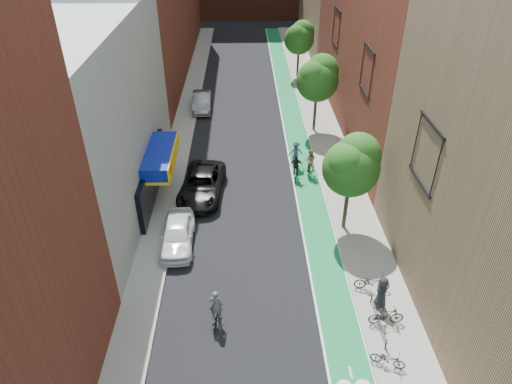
{
  "coord_description": "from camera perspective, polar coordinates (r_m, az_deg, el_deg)",
  "views": [
    {
      "loc": [
        -0.53,
        -12.57,
        17.8
      ],
      "look_at": [
        0.16,
        12.03,
        1.5
      ],
      "focal_mm": 32.0,
      "sensor_mm": 36.0,
      "label": 1
    }
  ],
  "objects": [
    {
      "name": "parked_bike_near",
      "position": [
        25.12,
        14.3,
        -10.89
      ],
      "size": [
        1.93,
        0.92,
        0.98
      ],
      "primitive_type": "imported",
      "rotation": [
        0.0,
        0.0,
        1.42
      ],
      "color": "black",
      "rests_on": "sidewalk_right"
    },
    {
      "name": "parked_car_black",
      "position": [
        31.75,
        -6.79,
        0.95
      ],
      "size": [
        3.31,
        6.21,
        1.66
      ],
      "primitive_type": "imported",
      "rotation": [
        0.0,
        0.0,
        -0.1
      ],
      "color": "black",
      "rests_on": "ground"
    },
    {
      "name": "building_left_white",
      "position": [
        30.9,
        -21.53,
        8.69
      ],
      "size": [
        8.0,
        20.0,
        12.0
      ],
      "primitive_type": "cube",
      "color": "silver",
      "rests_on": "ground"
    },
    {
      "name": "cyclist_lead",
      "position": [
        22.91,
        -5.0,
        -14.87
      ],
      "size": [
        0.8,
        1.78,
        2.11
      ],
      "rotation": [
        0.0,
        0.0,
        3.02
      ],
      "color": "black",
      "rests_on": "ground"
    },
    {
      "name": "pedestrian",
      "position": [
        24.08,
        15.44,
        -12.01
      ],
      "size": [
        0.85,
        1.05,
        1.86
      ],
      "primitive_type": "imported",
      "rotation": [
        0.0,
        0.0,
        -1.9
      ],
      "color": "black",
      "rests_on": "sidewalk_right"
    },
    {
      "name": "sidewalk_right",
      "position": [
        43.02,
        8.04,
        8.85
      ],
      "size": [
        3.0,
        68.0,
        0.15
      ],
      "primitive_type": "cube",
      "color": "gray",
      "rests_on": "ground"
    },
    {
      "name": "ground",
      "position": [
        21.79,
        0.51,
        -21.23
      ],
      "size": [
        160.0,
        160.0,
        0.0
      ],
      "primitive_type": "plane",
      "color": "black",
      "rests_on": "ground"
    },
    {
      "name": "cyclist_lane_mid",
      "position": [
        33.45,
        5.03,
        2.71
      ],
      "size": [
        0.99,
        1.71,
        1.95
      ],
      "rotation": [
        0.0,
        0.0,
        2.97
      ],
      "color": "black",
      "rests_on": "ground"
    },
    {
      "name": "cyclist_lane_near",
      "position": [
        34.0,
        6.75,
        3.46
      ],
      "size": [
        0.97,
        1.77,
        2.1
      ],
      "rotation": [
        0.0,
        0.0,
        2.94
      ],
      "color": "black",
      "rests_on": "ground"
    },
    {
      "name": "tree_mid",
      "position": [
        39.29,
        7.76,
        14.04
      ],
      "size": [
        3.55,
        3.53,
        6.74
      ],
      "color": "#332619",
      "rests_on": "ground"
    },
    {
      "name": "tree_far",
      "position": [
        52.67,
        5.47,
        18.75
      ],
      "size": [
        3.3,
        3.25,
        6.21
      ],
      "color": "#332619",
      "rests_on": "ground"
    },
    {
      "name": "parked_bike_far",
      "position": [
        22.19,
        16.16,
        -19.4
      ],
      "size": [
        1.62,
        1.08,
        0.8
      ],
      "primitive_type": "imported",
      "rotation": [
        0.0,
        0.0,
        1.18
      ],
      "color": "black",
      "rests_on": "sidewalk_right"
    },
    {
      "name": "parked_bike_mid",
      "position": [
        23.63,
        15.97,
        -14.67
      ],
      "size": [
        1.74,
        0.52,
        1.04
      ],
      "primitive_type": "imported",
      "rotation": [
        0.0,
        0.0,
        1.59
      ],
      "color": "black",
      "rests_on": "sidewalk_right"
    },
    {
      "name": "sidewalk_left",
      "position": [
        42.8,
        -8.9,
        8.64
      ],
      "size": [
        2.0,
        68.0,
        0.15
      ],
      "primitive_type": "cube",
      "color": "gray",
      "rests_on": "ground"
    },
    {
      "name": "cyclist_lane_far",
      "position": [
        34.98,
        4.96,
        4.62
      ],
      "size": [
        1.25,
        1.67,
        2.11
      ],
      "rotation": [
        0.0,
        0.0,
        3.36
      ],
      "color": "black",
      "rests_on": "ground"
    },
    {
      "name": "bike_lane",
      "position": [
        42.72,
        4.69,
        8.79
      ],
      "size": [
        2.0,
        68.0,
        0.01
      ],
      "primitive_type": "cube",
      "color": "#126834",
      "rests_on": "ground"
    },
    {
      "name": "tree_near",
      "position": [
        26.85,
        11.93,
        3.43
      ],
      "size": [
        3.4,
        3.36,
        6.42
      ],
      "color": "#332619",
      "rests_on": "ground"
    },
    {
      "name": "parked_car_white",
      "position": [
        27.55,
        -9.78,
        -5.18
      ],
      "size": [
        1.97,
        4.69,
        1.58
      ],
      "primitive_type": "imported",
      "rotation": [
        0.0,
        0.0,
        0.02
      ],
      "color": "white",
      "rests_on": "ground"
    },
    {
      "name": "parked_car_silver",
      "position": [
        45.17,
        -6.78,
        11.17
      ],
      "size": [
        1.87,
        4.9,
        1.59
      ],
      "primitive_type": "imported",
      "rotation": [
        0.0,
        0.0,
        0.04
      ],
      "color": "gray",
      "rests_on": "ground"
    }
  ]
}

